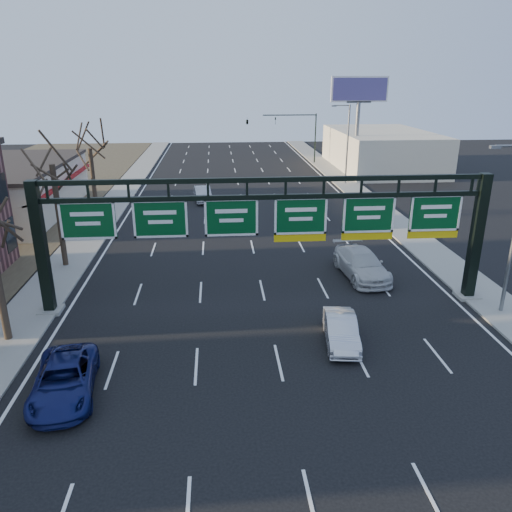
{
  "coord_description": "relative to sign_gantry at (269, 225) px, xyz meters",
  "views": [
    {
      "loc": [
        -2.56,
        -17.2,
        12.09
      ],
      "look_at": [
        -0.6,
        7.18,
        3.2
      ],
      "focal_mm": 35.0,
      "sensor_mm": 36.0,
      "label": 1
    }
  ],
  "objects": [
    {
      "name": "ground",
      "position": [
        -0.16,
        -8.0,
        -4.63
      ],
      "size": [
        160.0,
        160.0,
        0.0
      ],
      "primitive_type": "plane",
      "color": "black",
      "rests_on": "ground"
    },
    {
      "name": "sidewalk_left",
      "position": [
        -12.96,
        12.0,
        -4.57
      ],
      "size": [
        3.0,
        120.0,
        0.12
      ],
      "primitive_type": "cube",
      "color": "gray",
      "rests_on": "ground"
    },
    {
      "name": "sidewalk_right",
      "position": [
        12.64,
        12.0,
        -4.57
      ],
      "size": [
        3.0,
        120.0,
        0.12
      ],
      "primitive_type": "cube",
      "color": "gray",
      "rests_on": "ground"
    },
    {
      "name": "lane_markings",
      "position": [
        -0.16,
        12.0,
        -4.62
      ],
      "size": [
        21.6,
        120.0,
        0.01
      ],
      "primitive_type": "cube",
      "color": "white",
      "rests_on": "ground"
    },
    {
      "name": "sign_gantry",
      "position": [
        0.0,
        0.0,
        0.0
      ],
      "size": [
        24.6,
        1.2,
        7.2
      ],
      "color": "black",
      "rests_on": "ground"
    },
    {
      "name": "cream_strip",
      "position": [
        -21.64,
        21.0,
        -2.27
      ],
      "size": [
        10.9,
        18.4,
        4.7
      ],
      "color": "beige",
      "rests_on": "ground"
    },
    {
      "name": "building_right_distant",
      "position": [
        19.84,
        42.0,
        -2.13
      ],
      "size": [
        12.0,
        20.0,
        5.0
      ],
      "primitive_type": "cube",
      "color": "beige",
      "rests_on": "ground"
    },
    {
      "name": "tree_mid",
      "position": [
        -12.96,
        7.0,
        3.23
      ],
      "size": [
        3.6,
        3.6,
        9.24
      ],
      "color": "#2F271A",
      "rests_on": "sidewalk_left"
    },
    {
      "name": "tree_far",
      "position": [
        -12.96,
        17.0,
        2.86
      ],
      "size": [
        3.6,
        3.6,
        8.86
      ],
      "color": "#2F271A",
      "rests_on": "sidewalk_left"
    },
    {
      "name": "streetlight_far",
      "position": [
        12.31,
        32.0,
        0.45
      ],
      "size": [
        2.15,
        0.22,
        9.0
      ],
      "color": "slate",
      "rests_on": "sidewalk_right"
    },
    {
      "name": "billboard_right",
      "position": [
        14.84,
        36.98,
        4.43
      ],
      "size": [
        7.0,
        0.5,
        12.0
      ],
      "color": "slate",
      "rests_on": "ground"
    },
    {
      "name": "traffic_signal_mast",
      "position": [
        5.53,
        47.0,
        0.87
      ],
      "size": [
        10.16,
        0.54,
        7.0
      ],
      "color": "black",
      "rests_on": "ground"
    },
    {
      "name": "car_blue_suv",
      "position": [
        -8.97,
        -7.72,
        -3.93
      ],
      "size": [
        2.95,
        5.3,
        1.4
      ],
      "primitive_type": "imported",
      "rotation": [
        0.0,
        0.0,
        0.13
      ],
      "color": "navy",
      "rests_on": "ground"
    },
    {
      "name": "car_silver_sedan",
      "position": [
        3.0,
        -4.53,
        -3.96
      ],
      "size": [
        1.89,
        4.22,
        1.35
      ],
      "primitive_type": "imported",
      "rotation": [
        0.0,
        0.0,
        -0.12
      ],
      "color": "silver",
      "rests_on": "ground"
    },
    {
      "name": "car_white_wagon",
      "position": [
        6.3,
        3.68,
        -3.79
      ],
      "size": [
        2.86,
        5.95,
        1.67
      ],
      "primitive_type": "imported",
      "rotation": [
        0.0,
        0.0,
        0.09
      ],
      "color": "silver",
      "rests_on": "ground"
    },
    {
      "name": "car_grey_far",
      "position": [
        10.34,
        15.28,
        -3.92
      ],
      "size": [
        1.95,
        4.25,
        1.41
      ],
      "primitive_type": "imported",
      "rotation": [
        0.0,
        0.0,
        0.07
      ],
      "color": "#3B3E40",
      "rests_on": "ground"
    },
    {
      "name": "car_silver_distant",
      "position": [
        -4.13,
        24.71,
        -3.9
      ],
      "size": [
        2.1,
        4.6,
        1.46
      ],
      "primitive_type": "imported",
      "rotation": [
        0.0,
        0.0,
        0.13
      ],
      "color": "#ADADB2",
      "rests_on": "ground"
    }
  ]
}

